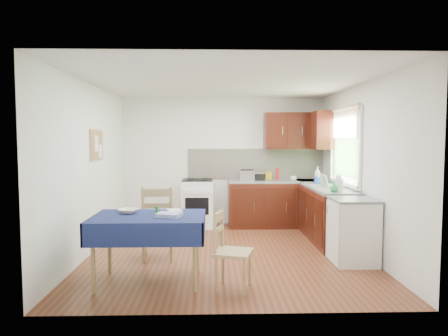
{
  "coord_description": "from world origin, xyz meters",
  "views": [
    {
      "loc": [
        -0.2,
        -5.83,
        1.67
      ],
      "look_at": [
        -0.03,
        0.24,
        1.25
      ],
      "focal_mm": 32.0,
      "sensor_mm": 36.0,
      "label": 1
    }
  ],
  "objects_px": {
    "kettle": "(338,184)",
    "chair_far": "(158,221)",
    "toaster": "(247,175)",
    "sandwich_press": "(257,176)",
    "dining_table": "(149,224)",
    "dish_rack": "(324,185)",
    "chair_near": "(229,248)"
  },
  "relations": [
    {
      "from": "toaster",
      "to": "sandwich_press",
      "type": "distance_m",
      "value": 0.22
    },
    {
      "from": "dish_rack",
      "to": "sandwich_press",
      "type": "bearing_deg",
      "value": 109.77
    },
    {
      "from": "chair_near",
      "to": "sandwich_press",
      "type": "height_order",
      "value": "sandwich_press"
    },
    {
      "from": "toaster",
      "to": "sandwich_press",
      "type": "xyz_separation_m",
      "value": [
        0.21,
        0.07,
        -0.02
      ]
    },
    {
      "from": "chair_far",
      "to": "sandwich_press",
      "type": "height_order",
      "value": "sandwich_press"
    },
    {
      "from": "chair_far",
      "to": "kettle",
      "type": "distance_m",
      "value": 2.77
    },
    {
      "from": "chair_far",
      "to": "toaster",
      "type": "distance_m",
      "value": 2.53
    },
    {
      "from": "toaster",
      "to": "kettle",
      "type": "xyz_separation_m",
      "value": [
        1.27,
        -1.55,
        0.01
      ]
    },
    {
      "from": "dining_table",
      "to": "dish_rack",
      "type": "xyz_separation_m",
      "value": [
        2.61,
        1.97,
        0.24
      ]
    },
    {
      "from": "chair_far",
      "to": "sandwich_press",
      "type": "distance_m",
      "value": 2.71
    },
    {
      "from": "kettle",
      "to": "chair_far",
      "type": "bearing_deg",
      "value": -169.44
    },
    {
      "from": "dining_table",
      "to": "sandwich_press",
      "type": "xyz_separation_m",
      "value": [
        1.61,
        2.99,
        0.29
      ]
    },
    {
      "from": "toaster",
      "to": "dish_rack",
      "type": "xyz_separation_m",
      "value": [
        1.21,
        -0.94,
        -0.08
      ]
    },
    {
      "from": "dining_table",
      "to": "chair_far",
      "type": "xyz_separation_m",
      "value": [
        -0.02,
        0.86,
        -0.13
      ]
    },
    {
      "from": "dining_table",
      "to": "chair_far",
      "type": "distance_m",
      "value": 0.87
    },
    {
      "from": "sandwich_press",
      "to": "chair_near",
      "type": "bearing_deg",
      "value": -124.55
    },
    {
      "from": "dish_rack",
      "to": "kettle",
      "type": "distance_m",
      "value": 0.61
    },
    {
      "from": "chair_near",
      "to": "toaster",
      "type": "height_order",
      "value": "toaster"
    },
    {
      "from": "chair_far",
      "to": "dish_rack",
      "type": "relative_size",
      "value": 2.44
    },
    {
      "from": "chair_far",
      "to": "dining_table",
      "type": "bearing_deg",
      "value": 85.11
    },
    {
      "from": "sandwich_press",
      "to": "chair_far",
      "type": "bearing_deg",
      "value": -150.31
    },
    {
      "from": "dish_rack",
      "to": "toaster",
      "type": "bearing_deg",
      "value": 117.21
    },
    {
      "from": "chair_far",
      "to": "kettle",
      "type": "bearing_deg",
      "value": -175.64
    },
    {
      "from": "chair_near",
      "to": "dish_rack",
      "type": "relative_size",
      "value": 2.07
    },
    {
      "from": "toaster",
      "to": "kettle",
      "type": "relative_size",
      "value": 1.14
    },
    {
      "from": "toaster",
      "to": "dish_rack",
      "type": "bearing_deg",
      "value": -62.72
    },
    {
      "from": "dining_table",
      "to": "chair_far",
      "type": "relative_size",
      "value": 1.25
    },
    {
      "from": "dining_table",
      "to": "kettle",
      "type": "relative_size",
      "value": 5.24
    },
    {
      "from": "chair_far",
      "to": "dish_rack",
      "type": "distance_m",
      "value": 2.88
    },
    {
      "from": "toaster",
      "to": "chair_near",
      "type": "bearing_deg",
      "value": -123.08
    },
    {
      "from": "chair_far",
      "to": "chair_near",
      "type": "distance_m",
      "value": 1.48
    },
    {
      "from": "toaster",
      "to": "dish_rack",
      "type": "height_order",
      "value": "toaster"
    }
  ]
}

